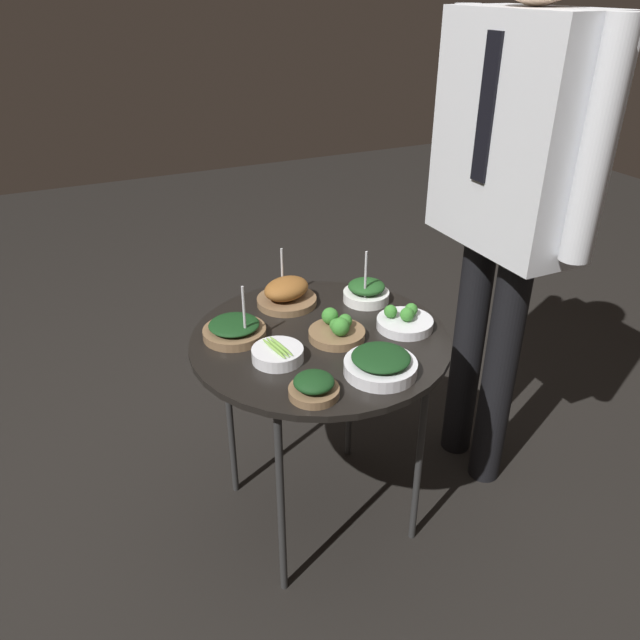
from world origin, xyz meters
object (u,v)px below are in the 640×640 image
object	(u,v)px
bowl_spinach_center	(234,329)
bowl_asparagus_front_right	(278,354)
bowl_spinach_front_center	(366,292)
bowl_broccoli_mid_right	(337,330)
bowl_spinach_near_rim	(314,387)
bowl_spinach_mid_left	(381,364)
serving_cart	(320,350)
waiter_figure	(512,164)
bowl_broccoli_back_left	(404,321)
bowl_roast_front_left	(287,294)

from	to	relation	value
bowl_spinach_center	bowl_asparagus_front_right	world-z (taller)	bowl_spinach_center
bowl_spinach_front_center	bowl_broccoli_mid_right	bearing A→B (deg)	-48.30
bowl_broccoli_mid_right	bowl_spinach_near_rim	distance (m)	0.27
bowl_spinach_mid_left	bowl_spinach_center	distance (m)	0.41
serving_cart	waiter_figure	xyz separation A→B (m)	(-0.00, 0.58, 0.44)
bowl_broccoli_back_left	waiter_figure	world-z (taller)	waiter_figure
bowl_broccoli_mid_right	bowl_spinach_center	size ratio (longest dim) A/B	0.89
bowl_broccoli_back_left	bowl_spinach_front_center	bearing A→B (deg)	-175.05
bowl_broccoli_mid_right	bowl_asparagus_front_right	world-z (taller)	bowl_broccoli_mid_right
bowl_roast_front_left	bowl_spinach_mid_left	world-z (taller)	bowl_roast_front_left
serving_cart	bowl_spinach_near_rim	bearing A→B (deg)	-28.32
serving_cart	bowl_roast_front_left	world-z (taller)	bowl_roast_front_left
waiter_figure	bowl_spinach_center	bearing A→B (deg)	-96.92
bowl_roast_front_left	waiter_figure	bearing A→B (deg)	70.25
bowl_broccoli_mid_right	waiter_figure	size ratio (longest dim) A/B	0.09
bowl_broccoli_back_left	serving_cart	bearing A→B (deg)	-103.30
bowl_spinach_center	waiter_figure	xyz separation A→B (m)	(0.09, 0.78, 0.37)
bowl_spinach_mid_left	bowl_spinach_near_rim	bearing A→B (deg)	-85.33
bowl_spinach_mid_left	bowl_spinach_center	bearing A→B (deg)	-140.45
bowl_roast_front_left	bowl_broccoli_back_left	distance (m)	0.35
bowl_broccoli_mid_right	bowl_spinach_front_center	size ratio (longest dim) A/B	0.87
bowl_asparagus_front_right	bowl_broccoli_back_left	world-z (taller)	bowl_broccoli_back_left
bowl_spinach_center	bowl_spinach_near_rim	world-z (taller)	bowl_spinach_center
bowl_roast_front_left	bowl_broccoli_back_left	xyz separation A→B (m)	(0.26, 0.23, -0.01)
bowl_broccoli_mid_right	bowl_roast_front_left	world-z (taller)	bowl_roast_front_left
bowl_spinach_mid_left	bowl_spinach_near_rim	size ratio (longest dim) A/B	1.51
serving_cart	bowl_spinach_front_center	bearing A→B (deg)	121.68
bowl_spinach_center	waiter_figure	size ratio (longest dim) A/B	0.10
bowl_roast_front_left	bowl_spinach_near_rim	bearing A→B (deg)	-14.97
bowl_asparagus_front_right	waiter_figure	size ratio (longest dim) A/B	0.08
bowl_asparagus_front_right	bowl_broccoli_back_left	xyz separation A→B (m)	(-0.00, 0.37, 0.00)
bowl_spinach_front_center	bowl_spinach_mid_left	bearing A→B (deg)	-23.93
bowl_asparagus_front_right	bowl_spinach_near_rim	world-z (taller)	bowl_spinach_near_rim
bowl_spinach_front_center	bowl_spinach_mid_left	distance (m)	0.38
bowl_spinach_mid_left	bowl_spinach_near_rim	distance (m)	0.18
serving_cart	bowl_asparagus_front_right	world-z (taller)	bowl_asparagus_front_right
bowl_spinach_near_rim	bowl_broccoli_back_left	bearing A→B (deg)	117.01
bowl_roast_front_left	bowl_broccoli_mid_right	bearing A→B (deg)	10.89
bowl_broccoli_mid_right	bowl_spinach_mid_left	xyz separation A→B (m)	(0.20, 0.02, 0.00)
bowl_broccoli_back_left	bowl_roast_front_left	bearing A→B (deg)	-138.44
serving_cart	bowl_roast_front_left	xyz separation A→B (m)	(-0.21, -0.01, 0.08)
bowl_spinach_mid_left	bowl_asparagus_front_right	distance (m)	0.26
waiter_figure	bowl_spinach_mid_left	bearing A→B (deg)	-66.95
bowl_asparagus_front_right	bowl_spinach_near_rim	distance (m)	0.18
waiter_figure	bowl_broccoli_back_left	bearing A→B (deg)	-80.93
bowl_spinach_center	waiter_figure	bearing A→B (deg)	83.08
bowl_asparagus_front_right	waiter_figure	distance (m)	0.82
bowl_broccoli_back_left	bowl_broccoli_mid_right	bearing A→B (deg)	-98.92
bowl_spinach_mid_left	bowl_spinach_near_rim	world-z (taller)	bowl_spinach_mid_left
bowl_broccoli_back_left	waiter_figure	xyz separation A→B (m)	(-0.06, 0.35, 0.38)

